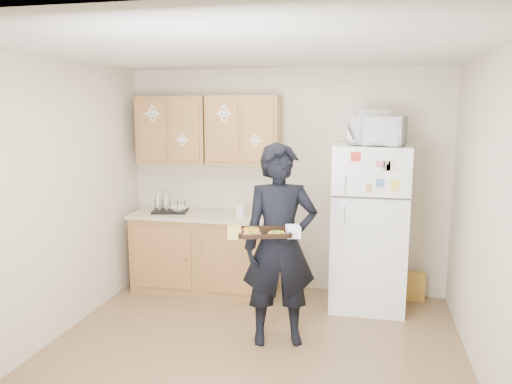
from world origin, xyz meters
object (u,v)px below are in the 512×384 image
at_px(person, 280,245).
at_px(microwave, 377,131).
at_px(refrigerator, 369,227).
at_px(dish_rack, 170,205).
at_px(baking_tray, 264,233).

xyz_separation_m(person, microwave, (0.80, 0.97, 0.96)).
relative_size(refrigerator, dish_rack, 4.46).
xyz_separation_m(refrigerator, dish_rack, (-2.21, 0.03, 0.13)).
bearing_deg(baking_tray, dish_rack, 119.23).
xyz_separation_m(refrigerator, baking_tray, (-0.84, -1.31, 0.22)).
height_order(refrigerator, person, person).
bearing_deg(baking_tray, microwave, 38.51).
distance_m(refrigerator, person, 1.27).
distance_m(refrigerator, microwave, 1.00).
bearing_deg(refrigerator, person, -126.51).
bearing_deg(microwave, baking_tray, -113.30).
height_order(refrigerator, microwave, microwave).
bearing_deg(person, baking_tray, -122.72).
height_order(refrigerator, dish_rack, refrigerator).
xyz_separation_m(person, baking_tray, (-0.08, -0.29, 0.18)).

